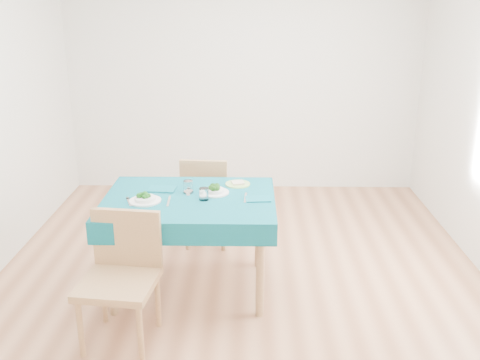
{
  "coord_description": "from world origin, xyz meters",
  "views": [
    {
      "loc": [
        0.07,
        -3.84,
        2.17
      ],
      "look_at": [
        0.0,
        0.0,
        0.85
      ],
      "focal_mm": 40.0,
      "sensor_mm": 36.0,
      "label": 1
    }
  ],
  "objects_px": {
    "chair_far": "(207,191)",
    "bowl_near": "(145,197)",
    "table": "(191,244)",
    "bowl_far": "(215,189)",
    "chair_near": "(116,261)",
    "side_plate": "(238,184)"
  },
  "relations": [
    {
      "from": "chair_near",
      "to": "side_plate",
      "type": "xyz_separation_m",
      "value": [
        0.75,
        0.98,
        0.18
      ]
    },
    {
      "from": "table",
      "to": "chair_far",
      "type": "xyz_separation_m",
      "value": [
        0.06,
        0.83,
        0.13
      ]
    },
    {
      "from": "table",
      "to": "chair_near",
      "type": "relative_size",
      "value": 1.08
    },
    {
      "from": "chair_far",
      "to": "chair_near",
      "type": "bearing_deg",
      "value": 77.29
    },
    {
      "from": "table",
      "to": "bowl_far",
      "type": "bearing_deg",
      "value": 28.12
    },
    {
      "from": "chair_near",
      "to": "side_plate",
      "type": "height_order",
      "value": "chair_near"
    },
    {
      "from": "bowl_near",
      "to": "chair_far",
      "type": "bearing_deg",
      "value": 67.84
    },
    {
      "from": "bowl_near",
      "to": "bowl_far",
      "type": "height_order",
      "value": "bowl_near"
    },
    {
      "from": "chair_near",
      "to": "chair_far",
      "type": "height_order",
      "value": "chair_near"
    },
    {
      "from": "table",
      "to": "chair_near",
      "type": "distance_m",
      "value": 0.81
    },
    {
      "from": "chair_far",
      "to": "bowl_far",
      "type": "distance_m",
      "value": 0.8
    },
    {
      "from": "chair_near",
      "to": "side_plate",
      "type": "relative_size",
      "value": 5.92
    },
    {
      "from": "side_plate",
      "to": "chair_near",
      "type": "bearing_deg",
      "value": -127.2
    },
    {
      "from": "table",
      "to": "chair_far",
      "type": "distance_m",
      "value": 0.85
    },
    {
      "from": "chair_far",
      "to": "bowl_near",
      "type": "relative_size",
      "value": 4.4
    },
    {
      "from": "chair_far",
      "to": "bowl_near",
      "type": "height_order",
      "value": "chair_far"
    },
    {
      "from": "bowl_near",
      "to": "side_plate",
      "type": "bearing_deg",
      "value": 29.97
    },
    {
      "from": "bowl_near",
      "to": "chair_near",
      "type": "bearing_deg",
      "value": -97.73
    },
    {
      "from": "chair_far",
      "to": "bowl_far",
      "type": "xyz_separation_m",
      "value": [
        0.12,
        -0.74,
        0.28
      ]
    },
    {
      "from": "table",
      "to": "bowl_far",
      "type": "height_order",
      "value": "bowl_far"
    },
    {
      "from": "chair_far",
      "to": "side_plate",
      "type": "xyz_separation_m",
      "value": [
        0.29,
        -0.54,
        0.25
      ]
    },
    {
      "from": "table",
      "to": "bowl_near",
      "type": "bearing_deg",
      "value": -164.76
    }
  ]
}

